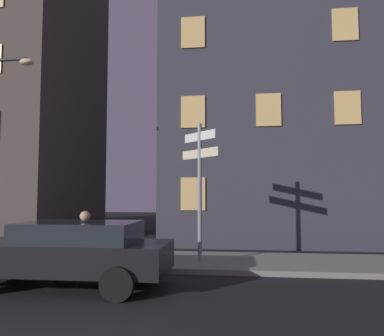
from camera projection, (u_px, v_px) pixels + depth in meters
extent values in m
cube|color=gray|center=(154.00, 261.00, 10.88)|extent=(40.00, 2.96, 0.14)
cylinder|color=gray|center=(200.00, 192.00, 10.26)|extent=(0.12, 0.12, 3.77)
cube|color=white|center=(200.00, 136.00, 10.37)|extent=(0.94, 0.94, 0.24)
cube|color=beige|center=(200.00, 154.00, 10.34)|extent=(1.09, 1.09, 0.24)
cylinder|color=#2D2D30|center=(5.00, 60.00, 11.38)|extent=(1.39, 0.10, 0.10)
ellipsoid|color=#F9E099|center=(27.00, 62.00, 11.29)|extent=(0.44, 0.28, 0.20)
cube|color=black|center=(62.00, 256.00, 8.03)|extent=(4.55, 1.77, 0.60)
cube|color=#23282D|center=(80.00, 232.00, 8.02)|extent=(2.41, 1.62, 0.43)
cylinder|color=black|center=(18.00, 263.00, 9.04)|extent=(0.64, 0.22, 0.64)
cylinder|color=black|center=(117.00, 284.00, 6.97)|extent=(0.64, 0.22, 0.64)
cylinder|color=black|center=(141.00, 266.00, 8.69)|extent=(0.64, 0.22, 0.64)
torus|color=black|center=(113.00, 272.00, 7.86)|extent=(0.72, 0.10, 0.72)
torus|color=black|center=(64.00, 270.00, 8.06)|extent=(0.72, 0.10, 0.72)
cylinder|color=#1959A5|center=(89.00, 259.00, 7.98)|extent=(1.00, 0.10, 0.04)
cylinder|color=navy|center=(85.00, 236.00, 8.03)|extent=(0.47, 0.34, 0.61)
sphere|color=tan|center=(85.00, 216.00, 8.06)|extent=(0.22, 0.22, 0.22)
cylinder|color=black|center=(88.00, 259.00, 8.07)|extent=(0.35, 0.14, 0.55)
cylinder|color=black|center=(84.00, 261.00, 7.90)|extent=(0.35, 0.14, 0.55)
cube|color=#383842|center=(315.00, 20.00, 18.80)|extent=(13.81, 9.97, 21.29)
cube|color=#F2C672|center=(193.00, 194.00, 13.88)|extent=(0.90, 0.06, 1.20)
cube|color=#F2C672|center=(193.00, 112.00, 14.10)|extent=(0.90, 0.06, 1.20)
cube|color=#F2C672|center=(268.00, 110.00, 13.76)|extent=(0.90, 0.06, 1.20)
cube|color=#F2C672|center=(348.00, 108.00, 13.43)|extent=(0.90, 0.06, 1.20)
cube|color=#F2C672|center=(193.00, 32.00, 14.32)|extent=(0.90, 0.06, 1.20)
cube|color=#F2C672|center=(345.00, 24.00, 13.65)|extent=(0.90, 0.06, 1.20)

